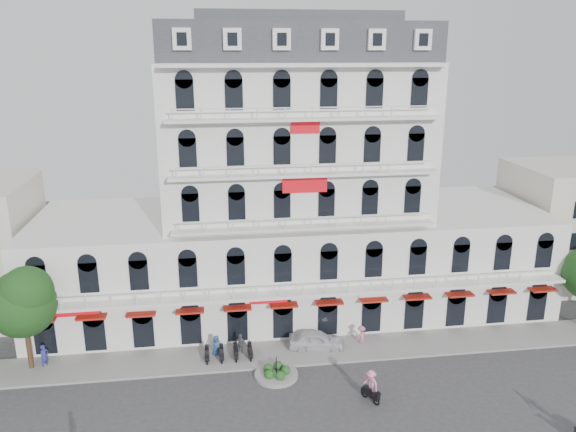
# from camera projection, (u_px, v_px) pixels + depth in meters

# --- Properties ---
(ground) EXTENTS (120.00, 120.00, 0.00)m
(ground) POSITION_uv_depth(u_px,v_px,m) (334.00, 425.00, 35.72)
(ground) COLOR #38383A
(ground) RESTS_ON ground
(sidewalk) EXTENTS (53.00, 4.00, 0.16)m
(sidewalk) POSITION_uv_depth(u_px,v_px,m) (310.00, 351.00, 44.24)
(sidewalk) COLOR gray
(sidewalk) RESTS_ON ground
(main_building) EXTENTS (45.00, 15.00, 25.80)m
(main_building) POSITION_uv_depth(u_px,v_px,m) (293.00, 201.00, 49.97)
(main_building) COLOR silver
(main_building) RESTS_ON ground
(traffic_island) EXTENTS (3.20, 3.20, 1.60)m
(traffic_island) POSITION_uv_depth(u_px,v_px,m) (276.00, 373.00, 40.95)
(traffic_island) COLOR gray
(traffic_island) RESTS_ON ground
(parked_scooter_row) EXTENTS (4.40, 1.80, 1.10)m
(parked_scooter_row) POSITION_uv_depth(u_px,v_px,m) (229.00, 360.00, 43.23)
(parked_scooter_row) COLOR black
(parked_scooter_row) RESTS_ON ground
(tree_west_inner) EXTENTS (4.76, 4.76, 8.25)m
(tree_west_inner) POSITION_uv_depth(u_px,v_px,m) (23.00, 300.00, 40.32)
(tree_west_inner) COLOR #382314
(tree_west_inner) RESTS_ON ground
(parked_car) EXTENTS (4.66, 2.41, 1.52)m
(parked_car) POSITION_uv_depth(u_px,v_px,m) (316.00, 340.00, 44.61)
(parked_car) COLOR silver
(parked_car) RESTS_ON ground
(rider_center) EXTENTS (1.20, 1.54, 2.33)m
(rider_center) POSITION_uv_depth(u_px,v_px,m) (371.00, 385.00, 37.80)
(rider_center) COLOR black
(rider_center) RESTS_ON ground
(pedestrian_left) EXTENTS (1.00, 0.89, 1.72)m
(pedestrian_left) POSITION_uv_depth(u_px,v_px,m) (216.00, 346.00, 43.53)
(pedestrian_left) COLOR navy
(pedestrian_left) RESTS_ON ground
(pedestrian_mid) EXTENTS (1.09, 0.90, 1.74)m
(pedestrian_mid) POSITION_uv_depth(u_px,v_px,m) (241.00, 344.00, 43.78)
(pedestrian_mid) COLOR #525259
(pedestrian_mid) RESTS_ON ground
(pedestrian_right) EXTENTS (1.27, 1.14, 1.71)m
(pedestrian_right) POSITION_uv_depth(u_px,v_px,m) (361.00, 336.00, 45.07)
(pedestrian_right) COLOR #C46884
(pedestrian_right) RESTS_ON ground
(pedestrian_far) EXTENTS (0.79, 0.84, 1.93)m
(pedestrian_far) POSITION_uv_depth(u_px,v_px,m) (45.00, 357.00, 41.81)
(pedestrian_far) COLOR navy
(pedestrian_far) RESTS_ON ground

